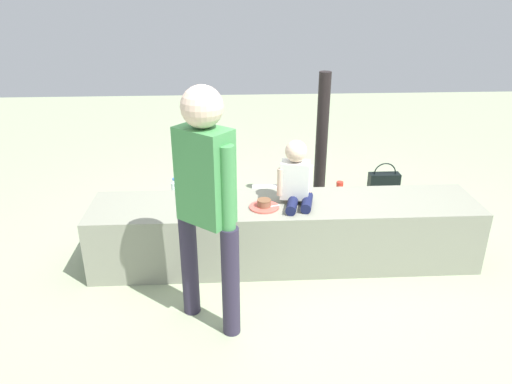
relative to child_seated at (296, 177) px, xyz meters
The scene contains 12 objects.
ground_plane 0.72m from the child_seated, behind, with size 12.00×12.00×0.00m, color #99A882.
concrete_ledge 0.47m from the child_seated, behind, with size 2.92×0.58×0.50m, color gray.
child_seated is the anchor object (origin of this frame).
adult_standing 0.97m from the child_seated, 131.15° to the right, with size 0.37×0.35×1.53m.
cake_plate 0.32m from the child_seated, 163.46° to the right, with size 0.22×0.22×0.07m.
gift_bag 0.92m from the child_seated, 94.08° to the left, with size 0.19×0.08×0.29m.
railing_post 1.04m from the child_seated, 69.21° to the left, with size 0.36×0.36×1.30m.
water_bottle_near_gift 1.11m from the child_seated, 34.91° to the left, with size 0.08×0.08×0.21m.
water_bottle_far_side 1.74m from the child_seated, 130.35° to the left, with size 0.07×0.07×0.22m.
party_cup_red 1.63m from the child_seated, 63.85° to the left, with size 0.07×0.07×0.10m, color red.
cake_box_white 1.30m from the child_seated, 95.52° to the left, with size 0.32×0.30×0.12m, color white.
handbag_black_leather 1.72m from the child_seated, 48.18° to the left, with size 0.31×0.12×0.35m.
Camera 1 is at (-0.40, -3.28, 2.04)m, focal length 34.03 mm.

